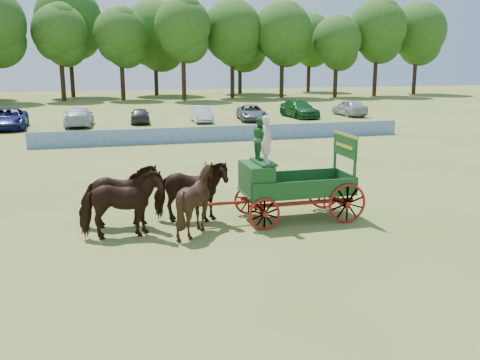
# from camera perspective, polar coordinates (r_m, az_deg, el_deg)

# --- Properties ---
(ground) EXTENTS (160.00, 160.00, 0.00)m
(ground) POSITION_cam_1_polar(r_m,az_deg,el_deg) (20.84, 13.24, -3.06)
(ground) COLOR olive
(ground) RESTS_ON ground
(horse_lead_left) EXTENTS (2.64, 1.28, 2.20)m
(horse_lead_left) POSITION_cam_1_polar(r_m,az_deg,el_deg) (17.22, -12.54, -2.60)
(horse_lead_left) COLOR black
(horse_lead_left) RESTS_ON ground
(horse_lead_right) EXTENTS (2.69, 1.40, 2.20)m
(horse_lead_right) POSITION_cam_1_polar(r_m,az_deg,el_deg) (18.28, -12.72, -1.70)
(horse_lead_right) COLOR black
(horse_lead_right) RESTS_ON ground
(horse_wheel_left) EXTENTS (2.32, 2.15, 2.20)m
(horse_wheel_left) POSITION_cam_1_polar(r_m,az_deg,el_deg) (17.47, -4.66, -2.09)
(horse_wheel_left) COLOR black
(horse_wheel_left) RESTS_ON ground
(horse_wheel_right) EXTENTS (2.79, 1.70, 2.20)m
(horse_wheel_right) POSITION_cam_1_polar(r_m,az_deg,el_deg) (18.52, -5.29, -1.25)
(horse_wheel_right) COLOR black
(horse_wheel_right) RESTS_ON ground
(farm_dray) EXTENTS (6.00, 2.00, 3.75)m
(farm_dray) POSITION_cam_1_polar(r_m,az_deg,el_deg) (18.62, 3.99, 0.50)
(farm_dray) COLOR #A32310
(farm_dray) RESTS_ON ground
(sponsor_banner) EXTENTS (26.00, 0.08, 1.05)m
(sponsor_banner) POSITION_cam_1_polar(r_m,az_deg,el_deg) (36.97, -1.41, 4.99)
(sponsor_banner) COLOR #1B4294
(sponsor_banner) RESTS_ON ground
(parked_cars) EXTENTS (42.59, 7.84, 1.64)m
(parked_cars) POSITION_cam_1_polar(r_m,az_deg,el_deg) (47.83, -10.35, 6.89)
(parked_cars) COLOR silver
(parked_cars) RESTS_ON ground
(treeline) EXTENTS (92.05, 22.38, 15.83)m
(treeline) POSITION_cam_1_polar(r_m,az_deg,el_deg) (78.24, -11.68, 15.43)
(treeline) COLOR #382314
(treeline) RESTS_ON ground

